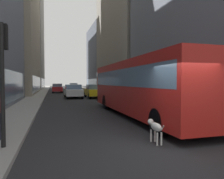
% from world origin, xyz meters
% --- Properties ---
extents(ground_plane, '(120.00, 120.00, 0.00)m').
position_xyz_m(ground_plane, '(0.00, 35.00, 0.00)').
color(ground_plane, '#232326').
extents(sidewalk_left, '(2.40, 110.00, 0.15)m').
position_xyz_m(sidewalk_left, '(-5.70, 35.00, 0.07)').
color(sidewalk_left, gray).
rests_on(sidewalk_left, ground).
extents(sidewalk_right, '(2.40, 110.00, 0.15)m').
position_xyz_m(sidewalk_right, '(5.70, 35.00, 0.07)').
color(sidewalk_right, gray).
rests_on(sidewalk_right, ground).
extents(building_left_far, '(11.79, 22.97, 27.84)m').
position_xyz_m(building_left_far, '(-11.90, 54.39, 13.91)').
color(building_left_far, gray).
rests_on(building_left_far, ground).
extents(building_right_far, '(9.01, 20.77, 18.16)m').
position_xyz_m(building_right_far, '(11.90, 53.77, 9.07)').
color(building_right_far, '#4C515B').
rests_on(building_right_far, ground).
extents(transit_bus, '(2.78, 11.53, 3.05)m').
position_xyz_m(transit_bus, '(1.20, 5.37, 1.78)').
color(transit_bus, red).
rests_on(transit_bus, ground).
extents(car_red_coupe, '(1.74, 4.73, 1.62)m').
position_xyz_m(car_red_coupe, '(-2.80, 33.05, 0.82)').
color(car_red_coupe, red).
rests_on(car_red_coupe, ground).
extents(car_grey_wagon, '(1.85, 4.25, 1.62)m').
position_xyz_m(car_grey_wagon, '(1.20, 45.18, 0.82)').
color(car_grey_wagon, slate).
rests_on(car_grey_wagon, ground).
extents(car_white_van, '(1.90, 4.79, 1.62)m').
position_xyz_m(car_white_van, '(-1.20, 20.02, 0.83)').
color(car_white_van, silver).
rests_on(car_white_van, ground).
extents(car_yellow_taxi, '(1.78, 4.02, 1.62)m').
position_xyz_m(car_yellow_taxi, '(1.20, 19.20, 0.82)').
color(car_yellow_taxi, yellow).
rests_on(car_yellow_taxi, ground).
extents(dalmatian_dog, '(0.22, 0.96, 0.72)m').
position_xyz_m(dalmatian_dog, '(-0.46, 0.42, 0.51)').
color(dalmatian_dog, white).
rests_on(dalmatian_dog, ground).
extents(traffic_light_near, '(0.24, 0.41, 3.40)m').
position_xyz_m(traffic_light_near, '(-4.90, 0.83, 2.44)').
color(traffic_light_near, black).
rests_on(traffic_light_near, sidewalk_left).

